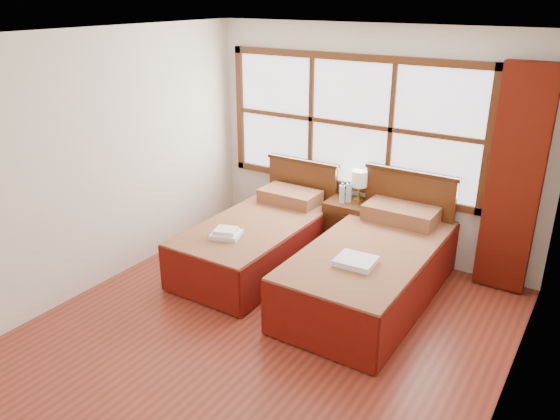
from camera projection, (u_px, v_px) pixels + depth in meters
The scene contains 15 objects.
floor at pixel (260, 337), 4.93m from camera, with size 4.50×4.50×0.00m, color maroon.
ceiling at pixel (255, 36), 3.96m from camera, with size 4.50×4.50×0.00m, color white.
wall_back at pixel (370, 143), 6.20m from camera, with size 4.00×4.00×0.00m, color silver.
wall_left at pixel (93, 164), 5.44m from camera, with size 4.50×4.50×0.00m, color silver.
wall_right at pixel (518, 265), 3.44m from camera, with size 4.50×4.50×0.00m, color silver.
window at pixel (350, 124), 6.22m from camera, with size 3.16×0.06×1.56m.
curtain at pixel (515, 182), 5.34m from camera, with size 0.50×0.16×2.30m, color #5B1309.
bed_left at pixel (260, 239), 6.16m from camera, with size 1.03×2.05×1.00m.
bed_right at pixel (372, 267), 5.46m from camera, with size 1.13×2.18×1.10m.
nightstand at pixel (348, 227), 6.42m from camera, with size 0.49×0.48×0.65m.
towels_left at pixel (226, 233), 5.65m from camera, with size 0.36×0.33×0.09m.
towels_right at pixel (356, 261), 4.98m from camera, with size 0.36×0.32×0.05m.
lamp at pixel (359, 180), 6.24m from camera, with size 0.18×0.18×0.36m.
bottle_near at pixel (342, 194), 6.22m from camera, with size 0.06×0.06×0.24m.
bottle_far at pixel (349, 192), 6.25m from camera, with size 0.07×0.07×0.25m.
Camera 1 is at (2.38, -3.40, 2.90)m, focal length 35.00 mm.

